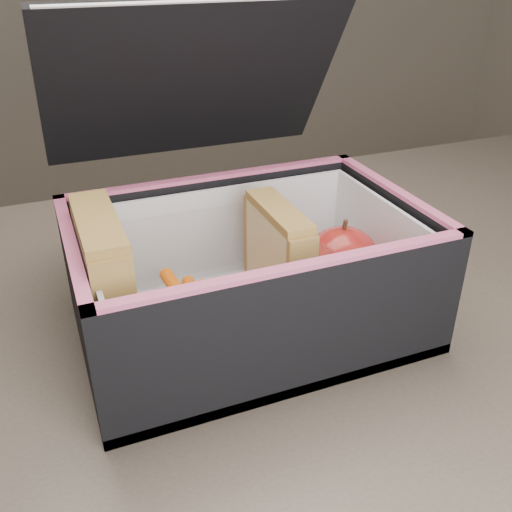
{
  "coord_description": "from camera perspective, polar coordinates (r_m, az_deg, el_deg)",
  "views": [
    {
      "loc": [
        -0.18,
        -0.34,
        1.05
      ],
      "look_at": [
        -0.02,
        0.05,
        0.81
      ],
      "focal_mm": 40.0,
      "sensor_mm": 36.0,
      "label": 1
    }
  ],
  "objects": [
    {
      "name": "lunch_bag",
      "position": [
        0.47,
        -0.89,
        -0.9
      ],
      "size": [
        0.28,
        0.29,
        0.26
      ],
      "color": "black",
      "rests_on": "kitchen_table"
    },
    {
      "name": "sandwich_left",
      "position": [
        0.44,
        -14.74,
        -2.85
      ],
      "size": [
        0.03,
        0.1,
        0.11
      ],
      "color": "tan",
      "rests_on": "plastic_tub"
    },
    {
      "name": "red_apple",
      "position": [
        0.51,
        8.59,
        -0.46
      ],
      "size": [
        0.07,
        0.07,
        0.07
      ],
      "rotation": [
        0.0,
        0.0,
        0.0
      ],
      "color": "maroon",
      "rests_on": "paper_napkin"
    },
    {
      "name": "sandwich_right",
      "position": [
        0.48,
        2.2,
        -0.41
      ],
      "size": [
        0.02,
        0.09,
        0.1
      ],
      "color": "tan",
      "rests_on": "plastic_tub"
    },
    {
      "name": "paper_napkin",
      "position": [
        0.53,
        8.1,
        -3.41
      ],
      "size": [
        0.09,
        0.1,
        0.01
      ],
      "primitive_type": "cube",
      "rotation": [
        0.0,
        0.0,
        0.25
      ],
      "color": "white",
      "rests_on": "lunch_bag"
    },
    {
      "name": "kitchen_table",
      "position": [
        0.55,
        4.0,
        -16.34
      ],
      "size": [
        1.2,
        0.8,
        0.75
      ],
      "color": "brown",
      "rests_on": "ground"
    },
    {
      "name": "plastic_tub",
      "position": [
        0.46,
        -5.84,
        -3.38
      ],
      "size": [
        0.19,
        0.13,
        0.08
      ],
      "primitive_type": null,
      "color": "white",
      "rests_on": "lunch_bag"
    },
    {
      "name": "carrot_sticks",
      "position": [
        0.46,
        -4.63,
        -6.74
      ],
      "size": [
        0.06,
        0.13,
        0.03
      ],
      "color": "#E94B0C",
      "rests_on": "plastic_tub"
    }
  ]
}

